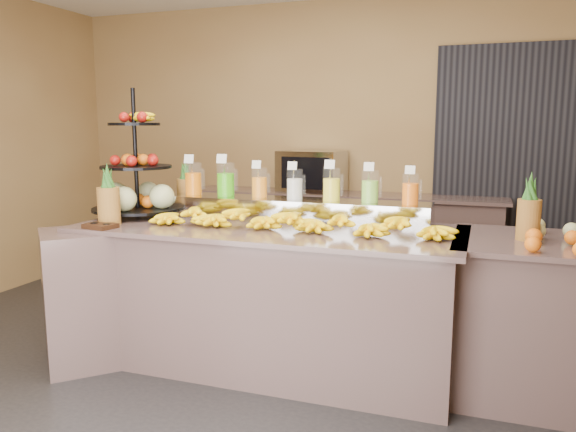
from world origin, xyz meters
The scene contains 20 objects.
ground centered at (0.00, 0.00, 0.00)m, with size 6.00×6.00×0.00m, color black.
room_envelope centered at (0.19, 0.79, 1.88)m, with size 6.04×5.02×2.82m.
buffet_counter centered at (-0.12, 0.26, 0.47)m, with size 2.75×1.25×0.93m.
right_counter centered at (1.70, 0.40, 0.47)m, with size 1.08×0.88×0.93m.
back_ledge centered at (0.00, 2.25, 0.47)m, with size 3.10×0.55×0.93m.
pitcher_tray centered at (0.09, 0.58, 1.01)m, with size 1.85×0.30×0.15m, color gray.
juice_pitcher_orange_a centered at (-0.69, 0.58, 1.18)m, with size 0.13×0.13×0.30m.
juice_pitcher_green centered at (-0.43, 0.58, 1.19)m, with size 0.13×0.13×0.31m.
juice_pitcher_orange_b centered at (-0.17, 0.58, 1.17)m, with size 0.11×0.12×0.27m.
juice_pitcher_milk centered at (0.09, 0.58, 1.17)m, with size 0.11×0.12×0.27m.
juice_pitcher_lemon centered at (0.35, 0.58, 1.18)m, with size 0.12×0.12×0.29m.
juice_pitcher_lime centered at (0.61, 0.58, 1.17)m, with size 0.11×0.12×0.28m.
juice_pitcher_orange_c centered at (0.87, 0.58, 1.17)m, with size 0.11×0.11×0.26m.
banana_heap centered at (0.18, 0.23, 1.00)m, with size 1.98×0.18×0.16m.
fruit_stand centered at (-1.02, 0.41, 1.16)m, with size 0.82×0.82×0.91m.
condiment_caddy centered at (-0.98, -0.11, 0.94)m, with size 0.19×0.14×0.03m, color black.
pineapple_left_a centered at (-1.01, 0.01, 1.08)m, with size 0.15×0.15×0.41m.
pineapple_left_b centered at (-0.83, 0.72, 1.08)m, with size 0.13×0.13×0.41m.
right_fruit_pile centered at (1.70, 0.25, 1.00)m, with size 0.44×0.42×0.23m.
oven_warmer centered at (-0.30, 2.25, 1.13)m, with size 0.61×0.42×0.40m, color gray.
Camera 1 is at (1.32, -3.03, 1.58)m, focal length 35.00 mm.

